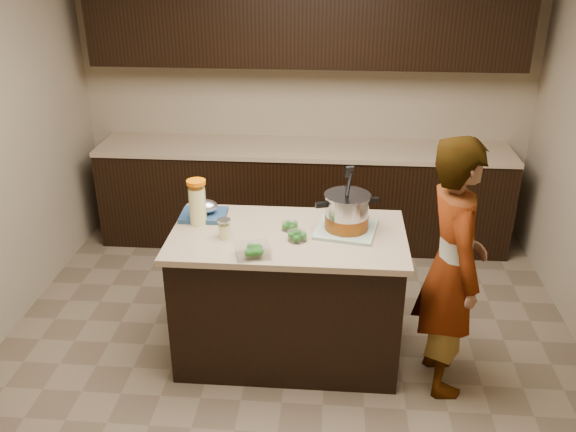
{
  "coord_description": "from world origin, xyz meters",
  "views": [
    {
      "loc": [
        0.27,
        -3.36,
        2.59
      ],
      "look_at": [
        0.0,
        0.0,
        1.02
      ],
      "focal_mm": 38.0,
      "sensor_mm": 36.0,
      "label": 1
    }
  ],
  "objects_px": {
    "island": "(288,295)",
    "person": "(452,268)",
    "stock_pot": "(347,214)",
    "lemonade_pitcher": "(197,204)"
  },
  "relations": [
    {
      "from": "island",
      "to": "stock_pot",
      "type": "distance_m",
      "value": 0.67
    },
    {
      "from": "stock_pot",
      "to": "person",
      "type": "distance_m",
      "value": 0.7
    },
    {
      "from": "lemonade_pitcher",
      "to": "person",
      "type": "relative_size",
      "value": 0.18
    },
    {
      "from": "lemonade_pitcher",
      "to": "island",
      "type": "bearing_deg",
      "value": -9.62
    },
    {
      "from": "island",
      "to": "person",
      "type": "height_order",
      "value": "person"
    },
    {
      "from": "island",
      "to": "stock_pot",
      "type": "relative_size",
      "value": 3.58
    },
    {
      "from": "stock_pot",
      "to": "lemonade_pitcher",
      "type": "relative_size",
      "value": 1.39
    },
    {
      "from": "person",
      "to": "island",
      "type": "bearing_deg",
      "value": 72.19
    },
    {
      "from": "island",
      "to": "lemonade_pitcher",
      "type": "height_order",
      "value": "lemonade_pitcher"
    },
    {
      "from": "island",
      "to": "stock_pot",
      "type": "xyz_separation_m",
      "value": [
        0.36,
        0.07,
        0.56
      ]
    }
  ]
}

